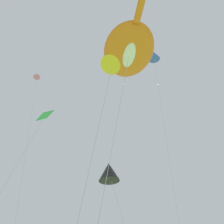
{
  "coord_description": "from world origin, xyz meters",
  "views": [
    {
      "loc": [
        -8.41,
        1.1,
        1.4
      ],
      "look_at": [
        0.57,
        9.03,
        12.66
      ],
      "focal_mm": 35.69,
      "sensor_mm": 36.0,
      "label": 1
    }
  ],
  "objects_px": {
    "small_kite_triangle_green": "(42,120)",
    "small_kite_streamer_purple": "(154,56)",
    "small_kite_bird_shape": "(113,62)",
    "big_show_kite": "(129,48)",
    "small_kite_stunt_black": "(109,172)",
    "small_kite_box_yellow": "(37,77)"
  },
  "relations": [
    {
      "from": "small_kite_box_yellow",
      "to": "small_kite_bird_shape",
      "type": "height_order",
      "value": "small_kite_box_yellow"
    },
    {
      "from": "small_kite_stunt_black",
      "to": "small_kite_bird_shape",
      "type": "bearing_deg",
      "value": 121.91
    },
    {
      "from": "small_kite_bird_shape",
      "to": "small_kite_triangle_green",
      "type": "relative_size",
      "value": 0.8
    },
    {
      "from": "small_kite_streamer_purple",
      "to": "small_kite_bird_shape",
      "type": "distance_m",
      "value": 16.16
    },
    {
      "from": "small_kite_streamer_purple",
      "to": "small_kite_triangle_green",
      "type": "xyz_separation_m",
      "value": [
        -7.71,
        5.09,
        -11.27
      ]
    },
    {
      "from": "small_kite_stunt_black",
      "to": "small_kite_triangle_green",
      "type": "bearing_deg",
      "value": 52.18
    },
    {
      "from": "big_show_kite",
      "to": "small_kite_stunt_black",
      "type": "xyz_separation_m",
      "value": [
        1.35,
        3.28,
        -8.95
      ]
    },
    {
      "from": "small_kite_bird_shape",
      "to": "small_kite_triangle_green",
      "type": "xyz_separation_m",
      "value": [
        1.31,
        7.19,
        1.98
      ]
    },
    {
      "from": "small_kite_triangle_green",
      "to": "small_kite_bird_shape",
      "type": "bearing_deg",
      "value": 80.51
    },
    {
      "from": "small_kite_triangle_green",
      "to": "small_kite_streamer_purple",
      "type": "bearing_deg",
      "value": 147.41
    },
    {
      "from": "small_kite_streamer_purple",
      "to": "small_kite_triangle_green",
      "type": "distance_m",
      "value": 14.57
    },
    {
      "from": "small_kite_bird_shape",
      "to": "small_kite_stunt_black",
      "type": "bearing_deg",
      "value": -34.32
    },
    {
      "from": "small_kite_stunt_black",
      "to": "small_kite_streamer_purple",
      "type": "xyz_separation_m",
      "value": [
        3.57,
        -3.03,
        13.96
      ]
    },
    {
      "from": "big_show_kite",
      "to": "small_kite_bird_shape",
      "type": "xyz_separation_m",
      "value": [
        -4.1,
        -1.85,
        -8.24
      ]
    },
    {
      "from": "small_kite_streamer_purple",
      "to": "small_kite_bird_shape",
      "type": "bearing_deg",
      "value": -112.39
    },
    {
      "from": "big_show_kite",
      "to": "small_kite_streamer_purple",
      "type": "height_order",
      "value": "small_kite_streamer_purple"
    },
    {
      "from": "big_show_kite",
      "to": "small_kite_bird_shape",
      "type": "height_order",
      "value": "big_show_kite"
    },
    {
      "from": "small_kite_stunt_black",
      "to": "small_kite_streamer_purple",
      "type": "distance_m",
      "value": 14.73
    },
    {
      "from": "big_show_kite",
      "to": "small_kite_streamer_purple",
      "type": "relative_size",
      "value": 0.78
    },
    {
      "from": "small_kite_streamer_purple",
      "to": "small_kite_bird_shape",
      "type": "height_order",
      "value": "small_kite_streamer_purple"
    },
    {
      "from": "small_kite_streamer_purple",
      "to": "small_kite_stunt_black",
      "type": "bearing_deg",
      "value": -165.82
    },
    {
      "from": "small_kite_box_yellow",
      "to": "small_kite_stunt_black",
      "type": "distance_m",
      "value": 14.0
    }
  ]
}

